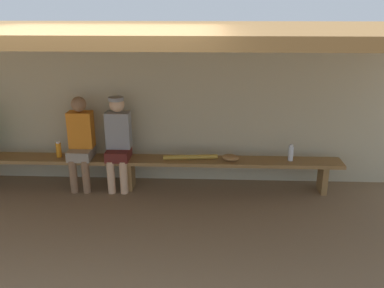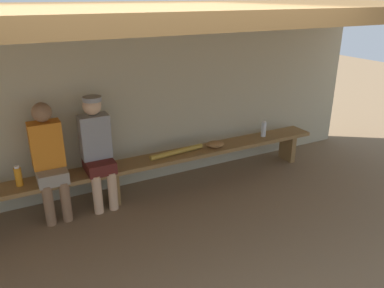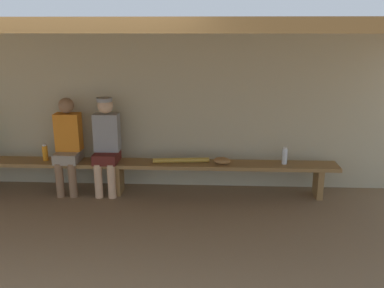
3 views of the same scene
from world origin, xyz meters
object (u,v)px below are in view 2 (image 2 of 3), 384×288
(water_bottle_clear, at_px, (264,129))
(water_bottle_blue, at_px, (18,176))
(bench, at_px, (112,173))
(baseball_bat, at_px, (177,152))
(player_with_sunglasses, at_px, (97,147))
(baseball_glove_worn, at_px, (215,144))
(player_leftmost, at_px, (49,157))

(water_bottle_clear, bearing_deg, water_bottle_blue, -179.88)
(water_bottle_blue, bearing_deg, bench, -0.54)
(water_bottle_clear, bearing_deg, baseball_bat, -179.32)
(bench, bearing_deg, player_with_sunglasses, 178.66)
(player_with_sunglasses, xyz_separation_m, water_bottle_clear, (2.43, 0.01, -0.17))
(baseball_glove_worn, xyz_separation_m, baseball_bat, (-0.56, 0.03, -0.01))
(player_leftmost, xyz_separation_m, baseball_bat, (1.56, -0.00, -0.24))
(player_with_sunglasses, distance_m, water_bottle_clear, 2.44)
(water_bottle_clear, bearing_deg, player_leftmost, -179.74)
(water_bottle_blue, xyz_separation_m, baseball_glove_worn, (2.45, -0.04, -0.07))
(bench, height_order, player_leftmost, player_leftmost)
(player_leftmost, bearing_deg, baseball_bat, -0.11)
(player_with_sunglasses, height_order, water_bottle_clear, player_with_sunglasses)
(player_with_sunglasses, distance_m, baseball_glove_worn, 1.60)
(water_bottle_clear, bearing_deg, baseball_glove_worn, -176.93)
(baseball_bat, bearing_deg, player_with_sunglasses, 173.97)
(player_leftmost, relative_size, baseball_glove_worn, 5.56)
(player_with_sunglasses, height_order, baseball_bat, player_with_sunglasses)
(bench, distance_m, water_bottle_clear, 2.28)
(player_leftmost, relative_size, player_with_sunglasses, 0.99)
(bench, xyz_separation_m, water_bottle_clear, (2.28, 0.02, 0.18))
(player_with_sunglasses, bearing_deg, baseball_bat, -0.20)
(baseball_glove_worn, bearing_deg, bench, 20.88)
(player_with_sunglasses, relative_size, water_bottle_blue, 5.77)
(player_leftmost, relative_size, water_bottle_blue, 5.72)
(water_bottle_clear, xyz_separation_m, baseball_bat, (-1.41, -0.02, -0.08))
(player_leftmost, distance_m, water_bottle_blue, 0.37)
(player_with_sunglasses, relative_size, baseball_glove_worn, 5.60)
(player_leftmost, height_order, player_with_sunglasses, player_with_sunglasses)
(bench, xyz_separation_m, baseball_glove_worn, (1.43, -0.03, 0.12))
(player_with_sunglasses, xyz_separation_m, baseball_glove_worn, (1.58, -0.03, -0.24))
(player_with_sunglasses, distance_m, water_bottle_blue, 0.89)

